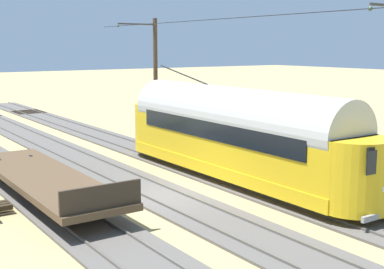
# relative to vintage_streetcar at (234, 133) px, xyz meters

# --- Properties ---
(ground_plane) EXTENTS (220.00, 220.00, 0.00)m
(ground_plane) POSITION_rel_vintage_streetcar_xyz_m (4.03, 0.53, -2.25)
(ground_plane) COLOR tan
(track_streetcar_siding) EXTENTS (2.80, 80.00, 0.18)m
(track_streetcar_siding) POSITION_rel_vintage_streetcar_xyz_m (-0.00, 0.22, -2.20)
(track_streetcar_siding) COLOR #56514C
(track_streetcar_siding) RESTS_ON ground
(track_adjacent_siding) EXTENTS (2.80, 80.00, 0.18)m
(track_adjacent_siding) POSITION_rel_vintage_streetcar_xyz_m (4.03, 0.22, -2.20)
(track_adjacent_siding) COLOR #56514C
(track_adjacent_siding) RESTS_ON ground
(track_third_siding) EXTENTS (2.80, 80.00, 0.18)m
(track_third_siding) POSITION_rel_vintage_streetcar_xyz_m (8.05, 0.22, -2.20)
(track_third_siding) COLOR #56514C
(track_third_siding) RESTS_ON ground
(vintage_streetcar) EXTENTS (2.65, 15.94, 4.94)m
(vintage_streetcar) POSITION_rel_vintage_streetcar_xyz_m (0.00, 0.00, 0.00)
(vintage_streetcar) COLOR gold
(vintage_streetcar) RESTS_ON ground
(flatcar_adjacent) EXTENTS (2.80, 11.38, 1.60)m
(flatcar_adjacent) POSITION_rel_vintage_streetcar_xyz_m (8.05, -2.02, -1.39)
(flatcar_adjacent) COLOR brown
(flatcar_adjacent) RESTS_ON ground
(catenary_pole_foreground) EXTENTS (2.84, 0.28, 7.88)m
(catenary_pole_foreground) POSITION_rel_vintage_streetcar_xyz_m (-2.55, -11.36, 1.85)
(catenary_pole_foreground) COLOR #423323
(catenary_pole_foreground) RESTS_ON ground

